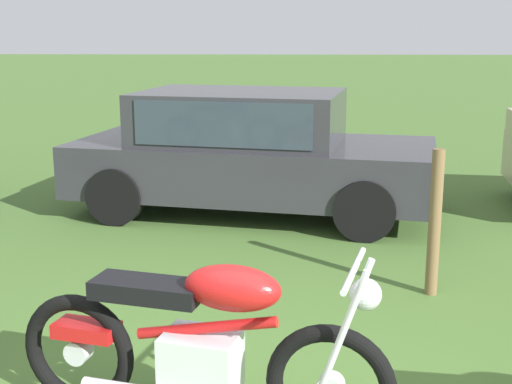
% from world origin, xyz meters
% --- Properties ---
extents(motorcycle_red, '(2.08, 0.82, 1.02)m').
position_xyz_m(motorcycle_red, '(-0.08, 0.38, 0.48)').
color(motorcycle_red, black).
rests_on(motorcycle_red, ground).
extents(car_charcoal, '(4.41, 2.56, 1.43)m').
position_xyz_m(car_charcoal, '(-0.05, 4.98, 0.80)').
color(car_charcoal, '#2D2D33').
rests_on(car_charcoal, ground).
extents(fence_post_wooden, '(0.10, 0.10, 1.21)m').
position_xyz_m(fence_post_wooden, '(1.58, 2.40, 0.60)').
color(fence_post_wooden, brown).
rests_on(fence_post_wooden, ground).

